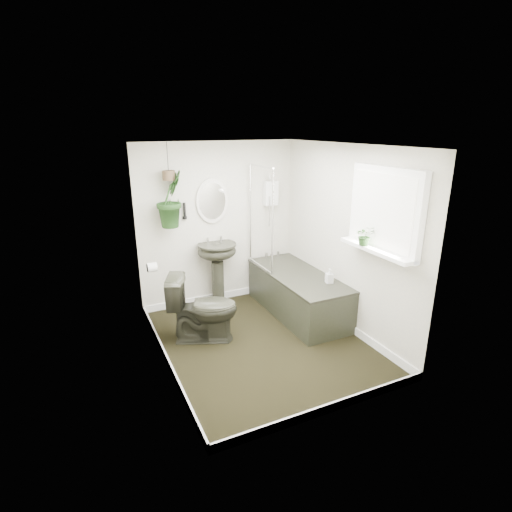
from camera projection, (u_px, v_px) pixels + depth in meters
name	position (u px, v px, depth m)	size (l,w,h in m)	color
floor	(261.00, 342.00, 4.84)	(2.30, 2.80, 0.02)	black
ceiling	(262.00, 144.00, 4.11)	(2.30, 2.80, 0.02)	white
wall_back	(218.00, 224.00, 5.68)	(2.30, 0.02, 2.30)	beige
wall_front	(337.00, 298.00, 3.26)	(2.30, 0.02, 2.30)	beige
wall_left	(158.00, 266.00, 4.00)	(0.02, 2.80, 2.30)	beige
wall_right	(346.00, 239.00, 4.94)	(0.02, 2.80, 2.30)	beige
skirting	(261.00, 338.00, 4.82)	(2.30, 2.80, 0.10)	white
bathtub	(298.00, 293.00, 5.50)	(0.72, 1.72, 0.58)	#26271E
bath_screen	(261.00, 218.00, 5.47)	(0.04, 0.72, 1.40)	silver
shower_box	(271.00, 193.00, 5.82)	(0.20, 0.10, 0.35)	white
oval_mirror	(212.00, 201.00, 5.50)	(0.46, 0.03, 0.62)	silver
wall_sconce	(185.00, 211.00, 5.36)	(0.04, 0.04, 0.22)	black
toilet_roll_holder	(152.00, 267.00, 4.71)	(0.11, 0.11, 0.11)	white
window_recess	(385.00, 211.00, 4.16)	(0.08, 1.00, 0.90)	white
window_sill	(376.00, 250.00, 4.26)	(0.18, 1.00, 0.04)	white
window_blinds	(382.00, 211.00, 4.14)	(0.01, 0.86, 0.76)	white
toilet	(203.00, 308.00, 4.78)	(0.46, 0.81, 0.83)	#26271E
pedestal_sink	(218.00, 274.00, 5.72)	(0.54, 0.46, 0.93)	#26271E
sill_plant	(365.00, 236.00, 4.32)	(0.20, 0.17, 0.22)	black
hanging_plant	(170.00, 199.00, 5.13)	(0.40, 0.32, 0.73)	black
soap_bottle	(329.00, 276.00, 5.07)	(0.08, 0.09, 0.19)	#2C2525
hanging_pot	(169.00, 175.00, 5.03)	(0.16, 0.16, 0.12)	#4A3926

